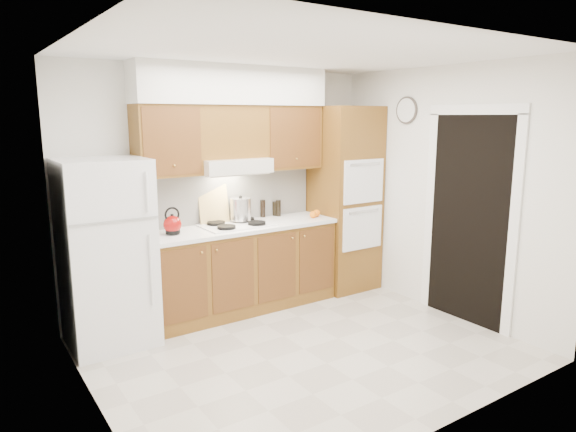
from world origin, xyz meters
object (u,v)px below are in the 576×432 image
(stock_pot, at_px, (241,209))
(kettle, at_px, (172,225))
(oven_cabinet, at_px, (344,199))
(fridge, at_px, (106,253))

(stock_pot, bearing_deg, kettle, -171.50)
(oven_cabinet, relative_size, kettle, 12.32)
(oven_cabinet, distance_m, kettle, 2.18)
(fridge, relative_size, oven_cabinet, 0.78)
(oven_cabinet, bearing_deg, fridge, -179.30)
(kettle, bearing_deg, oven_cabinet, 24.29)
(fridge, distance_m, stock_pot, 1.52)
(kettle, bearing_deg, fridge, -150.63)
(oven_cabinet, bearing_deg, stock_pot, 173.96)
(oven_cabinet, height_order, stock_pot, oven_cabinet)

